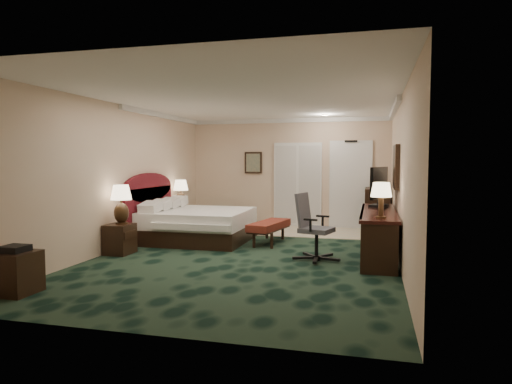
% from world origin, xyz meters
% --- Properties ---
extents(floor, '(5.00, 7.50, 0.00)m').
position_xyz_m(floor, '(0.00, 0.00, 0.00)').
color(floor, black).
rests_on(floor, ground).
extents(ceiling, '(5.00, 7.50, 0.00)m').
position_xyz_m(ceiling, '(0.00, 0.00, 2.70)').
color(ceiling, white).
rests_on(ceiling, wall_back).
extents(wall_back, '(5.00, 0.00, 2.70)m').
position_xyz_m(wall_back, '(0.00, 3.75, 1.35)').
color(wall_back, beige).
rests_on(wall_back, ground).
extents(wall_front, '(5.00, 0.00, 2.70)m').
position_xyz_m(wall_front, '(0.00, -3.75, 1.35)').
color(wall_front, beige).
rests_on(wall_front, ground).
extents(wall_left, '(0.00, 7.50, 2.70)m').
position_xyz_m(wall_left, '(-2.50, 0.00, 1.35)').
color(wall_left, beige).
rests_on(wall_left, ground).
extents(wall_right, '(0.00, 7.50, 2.70)m').
position_xyz_m(wall_right, '(2.50, 0.00, 1.35)').
color(wall_right, beige).
rests_on(wall_right, ground).
extents(crown_molding, '(5.00, 7.50, 0.10)m').
position_xyz_m(crown_molding, '(0.00, 0.00, 2.65)').
color(crown_molding, white).
rests_on(crown_molding, wall_back).
extents(tile_patch, '(3.20, 1.70, 0.01)m').
position_xyz_m(tile_patch, '(0.90, 2.90, 0.01)').
color(tile_patch, beige).
rests_on(tile_patch, ground).
extents(headboard, '(0.12, 2.00, 1.40)m').
position_xyz_m(headboard, '(-2.44, 1.00, 0.70)').
color(headboard, '#51090E').
rests_on(headboard, ground).
extents(entry_door, '(1.02, 0.06, 2.18)m').
position_xyz_m(entry_door, '(1.55, 3.72, 1.05)').
color(entry_door, white).
rests_on(entry_door, ground).
extents(closet_doors, '(1.20, 0.06, 2.10)m').
position_xyz_m(closet_doors, '(0.25, 3.71, 1.05)').
color(closet_doors, silver).
rests_on(closet_doors, ground).
extents(wall_art, '(0.45, 0.06, 0.55)m').
position_xyz_m(wall_art, '(-0.90, 3.71, 1.60)').
color(wall_art, '#56675E').
rests_on(wall_art, wall_back).
extents(wall_mirror, '(0.05, 0.95, 0.75)m').
position_xyz_m(wall_mirror, '(2.46, 0.60, 1.55)').
color(wall_mirror, white).
rests_on(wall_mirror, wall_right).
extents(bed, '(2.02, 1.87, 0.64)m').
position_xyz_m(bed, '(-1.39, 1.15, 0.32)').
color(bed, white).
rests_on(bed, ground).
extents(nightstand_near, '(0.42, 0.49, 0.53)m').
position_xyz_m(nightstand_near, '(-2.27, -0.43, 0.26)').
color(nightstand_near, black).
rests_on(nightstand_near, ground).
extents(nightstand_far, '(0.44, 0.51, 0.55)m').
position_xyz_m(nightstand_far, '(-2.26, 2.26, 0.28)').
color(nightstand_far, black).
rests_on(nightstand_far, ground).
extents(lamp_near, '(0.38, 0.38, 0.70)m').
position_xyz_m(lamp_near, '(-2.25, -0.39, 0.88)').
color(lamp_near, black).
rests_on(lamp_near, nightstand_near).
extents(lamp_far, '(0.38, 0.38, 0.65)m').
position_xyz_m(lamp_far, '(-2.27, 2.26, 0.88)').
color(lamp_far, black).
rests_on(lamp_far, nightstand_far).
extents(bed_bench, '(0.67, 1.34, 0.43)m').
position_xyz_m(bed_bench, '(0.08, 1.25, 0.22)').
color(bed_bench, maroon).
rests_on(bed_bench, ground).
extents(side_table, '(0.49, 0.49, 0.53)m').
position_xyz_m(side_table, '(-2.23, -2.93, 0.26)').
color(side_table, black).
rests_on(side_table, ground).
extents(desk, '(0.59, 2.75, 0.79)m').
position_xyz_m(desk, '(2.18, 0.47, 0.40)').
color(desk, black).
rests_on(desk, ground).
extents(tv, '(0.35, 0.94, 0.75)m').
position_xyz_m(tv, '(2.19, 1.15, 1.17)').
color(tv, black).
rests_on(tv, desk).
extents(desk_lamp, '(0.36, 0.36, 0.55)m').
position_xyz_m(desk_lamp, '(2.20, -0.55, 1.07)').
color(desk_lamp, black).
rests_on(desk_lamp, desk).
extents(desk_chair, '(0.79, 0.76, 1.12)m').
position_xyz_m(desk_chair, '(1.19, -0.09, 0.56)').
color(desk_chair, '#51505A').
rests_on(desk_chair, ground).
extents(minibar, '(0.54, 0.97, 1.02)m').
position_xyz_m(minibar, '(2.18, 3.20, 0.51)').
color(minibar, black).
rests_on(minibar, ground).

